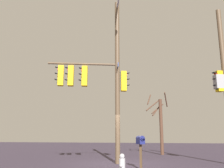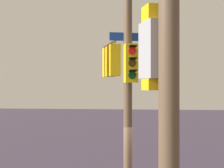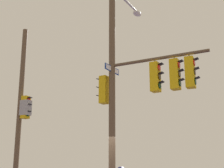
% 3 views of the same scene
% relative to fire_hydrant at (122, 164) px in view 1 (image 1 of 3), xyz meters
% --- Properties ---
extents(ground_plane, '(80.00, 80.00, 0.00)m').
position_rel_fire_hydrant_xyz_m(ground_plane, '(-3.22, -0.72, -0.34)').
color(ground_plane, '#382E3C').
extents(main_signal_pole_assembly, '(3.36, 4.67, 9.10)m').
position_rel_fire_hydrant_xyz_m(main_signal_pole_assembly, '(-2.79, -1.51, 4.47)').
color(main_signal_pole_assembly, brown).
rests_on(main_signal_pole_assembly, ground).
extents(secondary_pole_assembly, '(0.50, 0.79, 8.37)m').
position_rel_fire_hydrant_xyz_m(secondary_pole_assembly, '(-3.86, 4.80, 3.85)').
color(secondary_pole_assembly, brown).
rests_on(secondary_pole_assembly, ground).
extents(fire_hydrant, '(0.38, 0.24, 0.73)m').
position_rel_fire_hydrant_xyz_m(fire_hydrant, '(0.00, 0.00, 0.00)').
color(fire_hydrant, '#B2B2B7').
rests_on(fire_hydrant, ground).
extents(mailbox, '(0.50, 0.43, 1.41)m').
position_rel_fire_hydrant_xyz_m(mailbox, '(-1.21, 0.61, 0.76)').
color(mailbox, '#4C3823').
rests_on(mailbox, ground).
extents(bare_tree_behind_pole, '(2.00, 1.75, 4.85)m').
position_rel_fire_hydrant_xyz_m(bare_tree_behind_pole, '(-10.00, 1.31, 2.12)').
color(bare_tree_behind_pole, '#513426').
rests_on(bare_tree_behind_pole, ground).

